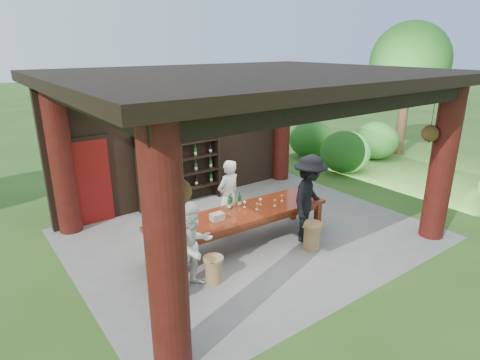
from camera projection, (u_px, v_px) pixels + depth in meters
ground at (251, 234)px, 8.89m from camera, size 90.00×90.00×0.00m
pavilion at (239, 136)px, 8.52m from camera, size 7.50×6.00×3.60m
wine_shelf at (180, 168)px, 10.21m from camera, size 2.25×0.34×1.98m
tasting_table at (240, 217)px, 8.16m from camera, size 3.92×1.11×0.75m
stool_near_left at (213, 269)px, 7.01m from camera, size 0.36×0.36×0.48m
stool_near_right at (312, 235)px, 8.15m from camera, size 0.43×0.43×0.56m
stool_far_left at (160, 293)px, 6.30m from camera, size 0.40×0.40×0.52m
host at (228, 197)px, 8.74m from camera, size 0.67×0.50×1.66m
guest_woman at (194, 246)px, 6.68m from camera, size 0.84×0.70×1.57m
guest_man at (309, 199)px, 8.31m from camera, size 1.40×1.19×1.88m
table_bottles at (233, 201)px, 8.32m from camera, size 0.36×0.14×0.31m
table_glasses at (264, 202)px, 8.45m from camera, size 0.93×0.39×0.15m
napkin_basket at (217, 217)px, 7.75m from camera, size 0.27×0.19×0.14m
shrubs at (305, 178)px, 10.84m from camera, size 15.61×7.99×1.36m
trees at (316, 69)px, 10.58m from camera, size 20.50×10.81×4.80m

